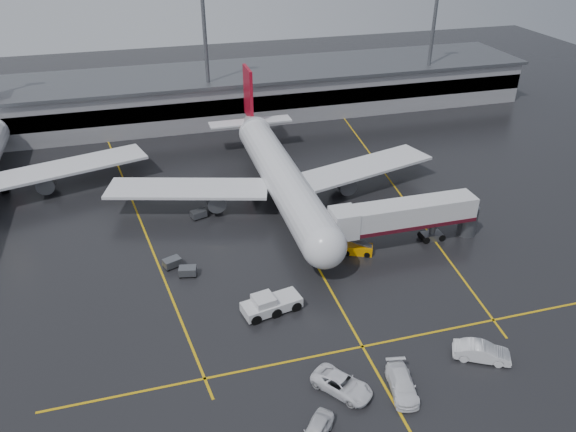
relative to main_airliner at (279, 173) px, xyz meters
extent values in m
plane|color=black|center=(0.00, -9.70, -4.21)|extent=(220.00, 220.00, 0.00)
cube|color=gold|center=(0.00, -9.70, -4.20)|extent=(0.25, 90.00, 0.02)
cube|color=gold|center=(0.00, -31.70, -4.20)|extent=(60.00, 0.25, 0.02)
cube|color=gold|center=(-20.00, 0.30, -4.20)|extent=(9.99, 69.35, 0.02)
cube|color=gold|center=(18.00, 0.30, -4.20)|extent=(7.57, 69.64, 0.02)
cube|color=gray|center=(0.00, 38.30, -0.21)|extent=(120.00, 18.00, 8.00)
cube|color=black|center=(0.00, 29.50, 0.29)|extent=(120.00, 0.40, 3.00)
cube|color=#595B60|center=(0.00, 38.30, 4.09)|extent=(122.00, 19.00, 0.60)
cylinder|color=#595B60|center=(-5.00, 32.30, 8.29)|extent=(0.70, 0.70, 25.00)
cylinder|color=#595B60|center=(40.00, 32.30, 8.29)|extent=(0.70, 0.70, 25.00)
cylinder|color=silver|center=(0.00, -1.70, -0.01)|extent=(5.20, 36.00, 5.20)
sphere|color=silver|center=(0.00, -19.70, -0.01)|extent=(5.20, 5.20, 5.20)
cone|color=silver|center=(0.00, 19.30, 0.59)|extent=(4.94, 8.00, 4.94)
cube|color=maroon|center=(0.00, 20.30, 5.49)|extent=(0.50, 5.50, 8.50)
cube|color=silver|center=(0.00, 19.30, 0.79)|extent=(14.00, 3.00, 0.25)
cube|color=silver|center=(-13.00, 0.30, -0.81)|extent=(22.80, 11.83, 0.40)
cube|color=silver|center=(13.00, 0.30, -0.81)|extent=(22.80, 11.83, 0.40)
cylinder|color=#595B60|center=(-9.50, -0.70, -2.21)|extent=(2.60, 4.50, 2.60)
cylinder|color=#595B60|center=(9.50, -0.70, -2.21)|extent=(2.60, 4.50, 2.60)
cylinder|color=#595B60|center=(0.00, -16.70, -3.21)|extent=(0.56, 0.56, 2.00)
cylinder|color=#595B60|center=(-3.20, 1.30, -3.21)|extent=(0.56, 0.56, 2.00)
cylinder|color=#595B60|center=(3.20, 1.30, -3.21)|extent=(0.56, 0.56, 2.00)
cylinder|color=black|center=(0.00, -16.70, -3.76)|extent=(0.40, 1.10, 1.10)
cylinder|color=black|center=(-3.20, 1.30, -3.66)|extent=(1.00, 1.40, 1.40)
cylinder|color=black|center=(3.20, 1.30, -3.66)|extent=(1.00, 1.40, 1.40)
cube|color=silver|center=(-29.00, 12.30, -0.81)|extent=(22.80, 11.83, 0.40)
cylinder|color=#595B60|center=(-32.50, 11.30, -2.21)|extent=(2.60, 4.50, 2.60)
cylinder|color=#595B60|center=(-38.80, 13.30, -3.21)|extent=(0.56, 0.56, 2.00)
cylinder|color=black|center=(-38.80, 13.30, -3.66)|extent=(1.00, 1.40, 1.40)
cube|color=silver|center=(12.00, -15.70, 0.19)|extent=(18.00, 3.20, 3.00)
cube|color=#470C17|center=(12.00, -15.70, -1.11)|extent=(18.00, 3.30, 0.50)
cube|color=silver|center=(3.80, -15.70, 0.19)|extent=(3.00, 3.40, 3.30)
cylinder|color=#595B60|center=(16.00, -15.70, -2.71)|extent=(0.80, 0.80, 3.00)
cube|color=#595B60|center=(16.00, -15.70, -3.76)|extent=(2.60, 1.60, 0.90)
cylinder|color=#595B60|center=(21.00, -15.70, -2.21)|extent=(2.40, 2.40, 4.00)
cylinder|color=black|center=(14.90, -15.70, -3.76)|extent=(0.90, 1.80, 0.90)
cylinder|color=black|center=(17.10, -15.70, -3.76)|extent=(0.90, 1.80, 0.90)
cube|color=silver|center=(-7.24, -24.00, -3.40)|extent=(6.66, 3.70, 1.08)
cube|color=silver|center=(-8.12, -24.18, -2.50)|extent=(2.54, 2.54, 0.90)
cube|color=black|center=(-8.12, -24.18, -2.50)|extent=(2.28, 2.28, 0.81)
cylinder|color=black|center=(-9.53, -24.46, -3.72)|extent=(1.67, 2.87, 1.17)
cylinder|color=black|center=(-7.24, -24.00, -3.72)|extent=(1.67, 2.87, 1.17)
cylinder|color=black|center=(-4.95, -23.55, -3.72)|extent=(1.67, 2.87, 1.17)
cube|color=orange|center=(5.62, -16.12, -3.64)|extent=(4.02, 2.92, 1.13)
cube|color=#595B60|center=(5.62, -16.12, -2.56)|extent=(3.64, 2.30, 1.29)
cylinder|color=black|center=(4.49, -15.62, -3.90)|extent=(1.37, 1.89, 0.72)
cylinder|color=black|center=(6.75, -16.62, -3.90)|extent=(1.37, 1.89, 0.72)
imported|color=white|center=(-3.92, -36.40, -3.43)|extent=(5.46, 6.01, 1.56)
imported|color=white|center=(1.22, -37.80, -3.44)|extent=(3.11, 5.61, 1.54)
imported|color=silver|center=(10.20, -36.25, -3.33)|extent=(5.56, 4.12, 1.75)
imported|color=silver|center=(-7.65, -40.45, -3.46)|extent=(4.22, 4.47, 1.50)
cube|color=#595B60|center=(-15.06, -15.21, -3.56)|extent=(2.22, 1.68, 0.90)
cylinder|color=black|center=(-15.95, -15.54, -4.03)|extent=(0.40, 0.20, 0.40)
cylinder|color=black|center=(-14.38, -15.87, -4.03)|extent=(0.40, 0.20, 0.40)
cylinder|color=black|center=(-15.74, -14.56, -4.03)|extent=(0.40, 0.20, 0.40)
cylinder|color=black|center=(-14.18, -14.89, -4.03)|extent=(0.40, 0.20, 0.40)
cube|color=#595B60|center=(-16.64, -12.97, -3.56)|extent=(2.33, 1.93, 0.90)
cylinder|color=black|center=(-17.21, -13.72, -4.03)|extent=(0.40, 0.20, 0.40)
cylinder|color=black|center=(-15.71, -13.15, -4.03)|extent=(0.40, 0.20, 0.40)
cylinder|color=black|center=(-17.57, -12.79, -4.03)|extent=(0.40, 0.20, 0.40)
cylinder|color=black|center=(-16.07, -12.21, -4.03)|extent=(0.40, 0.20, 0.40)
cube|color=#595B60|center=(-12.05, -2.20, -3.56)|extent=(2.31, 1.87, 0.90)
cylinder|color=black|center=(-12.64, -2.93, -4.03)|extent=(0.40, 0.20, 0.40)
cylinder|color=black|center=(-11.13, -2.41, -4.03)|extent=(0.40, 0.20, 0.40)
cylinder|color=black|center=(-12.96, -1.98, -4.03)|extent=(0.40, 0.20, 0.40)
cylinder|color=black|center=(-11.45, -1.47, -4.03)|extent=(0.40, 0.20, 0.40)
camera|label=1|loc=(-17.99, -69.00, 34.07)|focal=34.69mm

